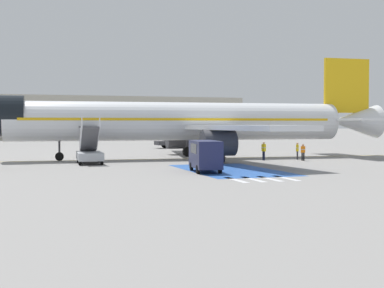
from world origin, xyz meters
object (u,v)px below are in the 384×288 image
service_van_1 (205,153)px  ground_crew_2 (264,149)px  boarding_stairs_forward (90,152)px  airliner (186,122)px  fuel_tanker (189,135)px  ground_crew_3 (297,150)px  ground_crew_0 (303,151)px  ground_crew_1 (224,151)px  terminal_building (61,118)px

service_van_1 → ground_crew_2: (9.67, 10.28, -0.31)m
boarding_stairs_forward → service_van_1: boarding_stairs_forward is taller
airliner → ground_crew_2: airliner is taller
airliner → fuel_tanker: 24.93m
ground_crew_2 → ground_crew_3: size_ratio=1.07×
ground_crew_3 → airliner: bearing=101.7°
ground_crew_0 → ground_crew_3: bearing=105.5°
boarding_stairs_forward → ground_crew_1: (12.14, -2.41, 0.02)m
fuel_tanker → ground_crew_1: 30.67m
service_van_1 → ground_crew_2: bearing=-125.6°
boarding_stairs_forward → ground_crew_0: (20.52, -2.31, -0.08)m
airliner → ground_crew_1: 7.24m
fuel_tanker → terminal_building: 56.65m
boarding_stairs_forward → fuel_tanker: bearing=59.5°
fuel_tanker → terminal_building: (-15.14, 54.50, 3.23)m
terminal_building → ground_crew_1: bearing=-83.8°
ground_crew_1 → ground_crew_2: size_ratio=0.97×
service_van_1 → ground_crew_1: service_van_1 is taller
airliner → service_van_1: size_ratio=9.83×
ground_crew_2 → fuel_tanker: bearing=160.1°
terminal_building → ground_crew_3: bearing=-77.9°
airliner → boarding_stairs_forward: size_ratio=8.45×
boarding_stairs_forward → ground_crew_0: bearing=-3.7°
ground_crew_1 → ground_crew_3: size_ratio=1.03×
ground_crew_1 → fuel_tanker: bearing=41.5°
ground_crew_2 → terminal_building: bearing=172.0°
airliner → service_van_1: 15.68m
ground_crew_0 → ground_crew_2: (-3.56, 1.44, 0.15)m
boarding_stairs_forward → ground_crew_0: size_ratio=3.25×
service_van_1 → boarding_stairs_forward: bearing=-49.2°
service_van_1 → airliner: bearing=-93.9°
terminal_building → service_van_1: bearing=-87.3°
ground_crew_0 → terminal_building: bearing=124.3°
service_van_1 → ground_crew_1: size_ratio=2.55×
boarding_stairs_forward → ground_crew_3: size_ratio=3.05×
fuel_tanker → ground_crew_3: 28.67m
ground_crew_0 → ground_crew_1: size_ratio=0.91×
fuel_tanker → ground_crew_2: (-1.11, -28.54, -0.80)m
ground_crew_3 → ground_crew_1: bearing=137.3°
fuel_tanker → terminal_building: terminal_building is taller
service_van_1 → ground_crew_1: bearing=-111.4°
fuel_tanker → ground_crew_3: size_ratio=6.14×
ground_crew_3 → terminal_building: size_ratio=0.02×
ground_crew_2 → boarding_stairs_forward: bearing=-110.6°
boarding_stairs_forward → terminal_building: bearing=90.6°
ground_crew_1 → ground_crew_0: bearing=-36.7°
airliner → ground_crew_3: 11.77m
airliner → boarding_stairs_forward: (-10.37, -4.03, -2.82)m
boarding_stairs_forward → ground_crew_2: 16.98m
fuel_tanker → ground_crew_0: fuel_tanker is taller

